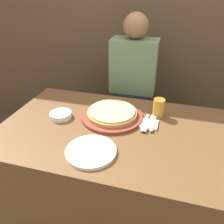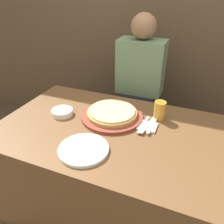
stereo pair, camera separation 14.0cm
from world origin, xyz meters
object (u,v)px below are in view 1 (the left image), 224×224
dinner_knife (149,123)px  spoon (153,123)px  pizza_on_board (112,114)px  beer_glass (159,107)px  side_bowl (61,115)px  fork (145,122)px  diner_person (132,96)px  dinner_plate (91,151)px

dinner_knife → spoon: size_ratio=1.17×
pizza_on_board → beer_glass: (0.29, 0.10, 0.04)m
pizza_on_board → side_bowl: bearing=-164.3°
dinner_knife → spoon: same height
fork → dinner_knife: (0.02, 0.00, 0.00)m
diner_person → spoon: bearing=-66.8°
dinner_plate → fork: size_ratio=1.32×
beer_glass → dinner_plate: 0.55m
dinner_plate → fork: (0.23, 0.34, 0.01)m
pizza_on_board → beer_glass: 0.30m
side_bowl → diner_person: (0.36, 0.59, -0.09)m
pizza_on_board → side_bowl: pizza_on_board is taller
diner_person → beer_glass: bearing=-58.9°
pizza_on_board → side_bowl: (-0.32, -0.09, -0.01)m
side_bowl → diner_person: bearing=58.3°
fork → diner_person: diner_person is taller
pizza_on_board → diner_person: diner_person is taller
fork → spoon: size_ratio=1.18×
beer_glass → fork: size_ratio=0.61×
beer_glass → spoon: 0.13m
dinner_plate → side_bowl: side_bowl is taller
pizza_on_board → spoon: pizza_on_board is taller
beer_glass → dinner_knife: size_ratio=0.61×
fork → spoon: same height
dinner_plate → spoon: 0.44m
spoon → fork: bearing=180.0°
pizza_on_board → fork: bearing=-6.8°
dinner_plate → diner_person: size_ratio=0.20×
dinner_knife → fork: bearing=180.0°
beer_glass → dinner_knife: 0.14m
beer_glass → dinner_knife: bearing=-109.2°
side_bowl → fork: bearing=6.8°
beer_glass → fork: (-0.07, -0.12, -0.05)m
beer_glass → diner_person: (-0.24, 0.40, -0.14)m
dinner_knife → diner_person: diner_person is taller
spoon → dinner_knife: bearing=180.0°
beer_glass → spoon: (-0.02, -0.12, -0.05)m
fork → pizza_on_board: bearing=173.2°
dinner_plate → beer_glass: bearing=57.1°
dinner_plate → dinner_knife: (0.25, 0.34, 0.01)m
pizza_on_board → fork: (0.22, -0.03, -0.01)m
pizza_on_board → dinner_knife: bearing=-6.1°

